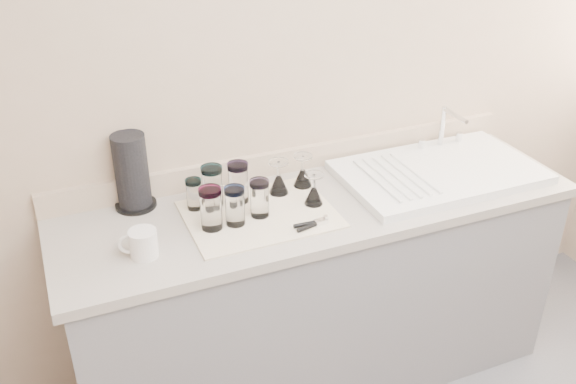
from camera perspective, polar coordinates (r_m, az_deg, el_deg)
name	(u,v)px	position (r m, az deg, el deg)	size (l,w,h in m)	color
counter_unit	(317,292)	(2.76, 2.62, -8.91)	(2.06, 0.62, 0.90)	slate
sink_unit	(439,171)	(2.76, 13.27, 1.80)	(0.82, 0.50, 0.22)	white
dish_towel	(260,214)	(2.41, -2.53, -2.00)	(0.55, 0.42, 0.01)	white
tumbler_teal	(194,194)	(2.44, -8.35, -0.16)	(0.06, 0.06, 0.12)	white
tumbler_cyan	(212,186)	(2.44, -6.74, 0.56)	(0.08, 0.08, 0.16)	white
tumbler_purple	(238,182)	(2.46, -4.44, 0.88)	(0.08, 0.08, 0.16)	white
tumbler_magenta	(211,208)	(2.30, -6.86, -1.43)	(0.08, 0.08, 0.16)	white
tumbler_blue	(235,206)	(2.32, -4.74, -1.22)	(0.07, 0.07, 0.15)	white
tumbler_lavender	(260,198)	(2.36, -2.54, -0.53)	(0.07, 0.07, 0.15)	white
goblet_back_left	(279,182)	(2.53, -0.83, 0.88)	(0.08, 0.08, 0.14)	white
goblet_back_right	(303,175)	(2.58, 1.32, 1.48)	(0.08, 0.08, 0.13)	white
goblet_front_right	(314,194)	(2.45, 2.31, -0.15)	(0.07, 0.07, 0.13)	white
can_opener	(312,224)	(2.33, 2.12, -2.87)	(0.13, 0.05, 0.02)	silver
white_mug	(142,244)	(2.22, -12.81, -4.49)	(0.14, 0.12, 0.10)	silver
paper_towel_roll	(132,173)	(2.47, -13.72, 1.69)	(0.16, 0.16, 0.30)	black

